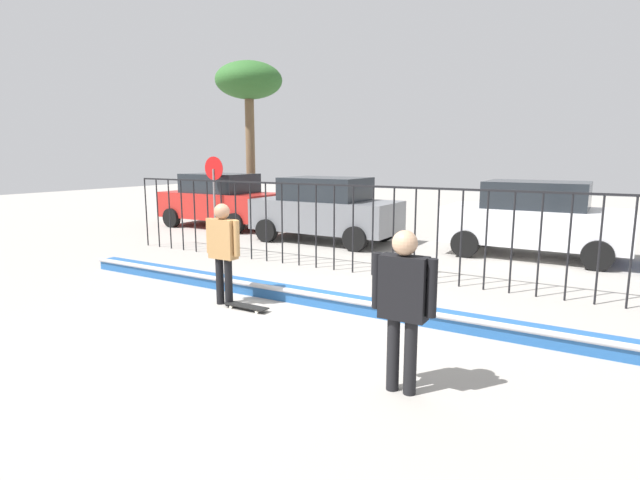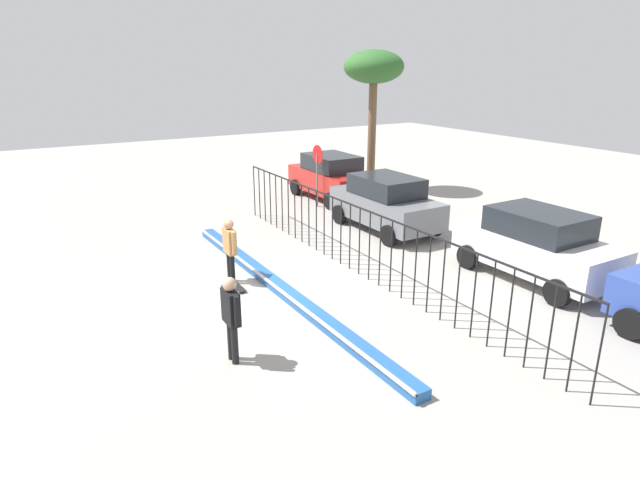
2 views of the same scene
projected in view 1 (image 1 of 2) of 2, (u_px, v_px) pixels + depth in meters
name	position (u px, v px, depth m)	size (l,w,h in m)	color
ground_plane	(288.00, 315.00, 7.99)	(60.00, 60.00, 0.00)	#9E9991
bowl_coping_ledge	(312.00, 297.00, 8.60)	(11.00, 0.40, 0.27)	#235699
perimeter_fence	(373.00, 221.00, 10.50)	(14.04, 0.04, 1.92)	black
skateboarder	(223.00, 245.00, 8.40)	(0.70, 0.26, 1.74)	black
skateboard	(247.00, 306.00, 8.27)	(0.80, 0.20, 0.07)	black
camera_operator	(403.00, 297.00, 5.24)	(0.72, 0.27, 1.77)	black
parked_car_red	(220.00, 200.00, 17.73)	(4.30, 2.12, 1.90)	#B2231E
parked_car_gray	(326.00, 209.00, 14.71)	(4.30, 2.12, 1.90)	slate
parked_car_white	(535.00, 219.00, 12.48)	(4.30, 2.12, 1.90)	silver
stop_sign	(214.00, 184.00, 16.23)	(0.76, 0.07, 2.50)	slate
palm_tree_short	(249.00, 85.00, 19.36)	(2.60, 2.60, 6.13)	brown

